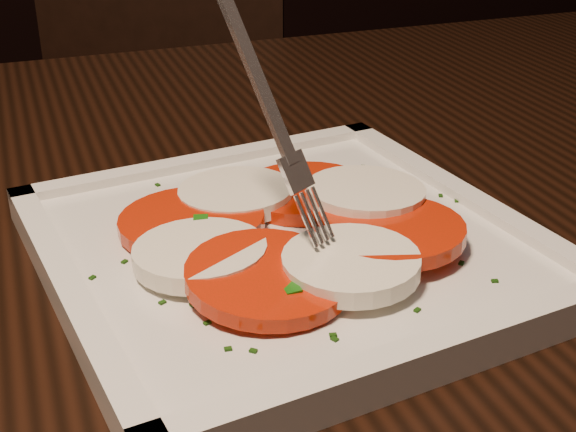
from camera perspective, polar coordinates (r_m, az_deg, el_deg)
name	(u,v)px	position (r m, az deg, el deg)	size (l,w,h in m)	color
table	(273,317)	(0.59, -1.09, -7.19)	(1.29, 0.94, 0.75)	black
chair	(156,112)	(1.37, -9.39, 7.29)	(0.52, 0.52, 0.93)	black
plate	(288,251)	(0.46, 0.00, -2.50)	(0.26, 0.26, 0.01)	white
caprese_salad	(288,226)	(0.45, 0.01, -0.73)	(0.23, 0.20, 0.02)	red
fork	(250,93)	(0.42, -2.74, 8.72)	(0.03, 0.08, 0.14)	white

